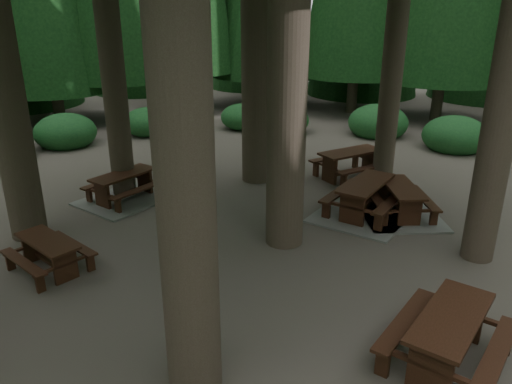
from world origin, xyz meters
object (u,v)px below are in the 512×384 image
picnic_table_f (400,205)px  picnic_table_c (125,191)px  picnic_table_b (48,250)px  picnic_table_d (350,160)px  picnic_table_a (365,203)px  picnic_table_e (449,332)px

picnic_table_f → picnic_table_c: bearing=79.7°
picnic_table_b → picnic_table_f: (8.24, -1.52, -0.19)m
picnic_table_d → picnic_table_a: bearing=-122.9°
picnic_table_b → picnic_table_c: picnic_table_c is taller
picnic_table_d → picnic_table_f: (-0.77, -2.88, -0.31)m
picnic_table_e → picnic_table_d: bearing=36.2°
picnic_table_a → picnic_table_f: size_ratio=1.12×
picnic_table_e → picnic_table_f: picnic_table_e is taller
picnic_table_c → picnic_table_d: bearing=-37.1°
picnic_table_c → picnic_table_f: size_ratio=0.97×
picnic_table_c → picnic_table_d: size_ratio=1.43×
picnic_table_a → picnic_table_e: bearing=-145.7°
picnic_table_b → picnic_table_d: 9.11m
picnic_table_b → picnic_table_d: size_ratio=0.95×
picnic_table_a → picnic_table_f: bearing=-58.8°
picnic_table_f → picnic_table_a: bearing=85.3°
picnic_table_a → picnic_table_b: picnic_table_a is taller
picnic_table_b → picnic_table_e: (4.72, -5.99, 0.12)m
picnic_table_b → picnic_table_d: (9.01, 1.36, 0.12)m
picnic_table_e → picnic_table_c: bearing=80.8°
picnic_table_a → picnic_table_c: picnic_table_a is taller
picnic_table_b → picnic_table_f: picnic_table_f is taller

